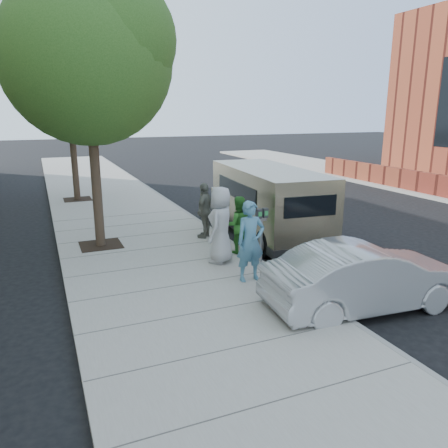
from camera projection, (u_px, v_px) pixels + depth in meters
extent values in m
plane|color=black|center=(201.00, 265.00, 11.81)|extent=(120.00, 120.00, 0.00)
cube|color=gray|center=(165.00, 267.00, 11.41)|extent=(5.00, 60.00, 0.15)
cube|color=gray|center=(249.00, 255.00, 12.34)|extent=(0.12, 60.00, 0.16)
cube|color=black|center=(101.00, 245.00, 13.04)|extent=(1.20, 1.20, 0.01)
cylinder|color=#38281E|center=(96.00, 179.00, 12.54)|extent=(0.28, 0.28, 3.96)
sphere|color=#274D19|center=(87.00, 60.00, 11.73)|extent=(4.60, 4.60, 4.60)
sphere|color=#274D19|center=(111.00, 39.00, 11.48)|extent=(3.45, 3.45, 3.45)
sphere|color=#274D19|center=(65.00, 49.00, 11.91)|extent=(3.22, 3.22, 3.22)
cube|color=black|center=(78.00, 199.00, 19.81)|extent=(1.20, 1.20, 0.01)
cylinder|color=#38281E|center=(74.00, 160.00, 19.37)|extent=(0.28, 0.28, 3.52)
sphere|color=#274D19|center=(69.00, 95.00, 18.67)|extent=(3.80, 3.80, 3.80)
sphere|color=#274D19|center=(83.00, 82.00, 18.41)|extent=(2.85, 2.85, 2.85)
sphere|color=#274D19|center=(55.00, 88.00, 18.85)|extent=(2.66, 2.66, 2.66)
cylinder|color=gray|center=(261.00, 245.00, 11.00)|extent=(0.06, 0.06, 1.23)
cube|color=gray|center=(262.00, 219.00, 10.83)|extent=(0.25, 0.10, 0.09)
cube|color=#2D2D30|center=(259.00, 214.00, 10.75)|extent=(0.14, 0.13, 0.24)
cube|color=#2D2D30|center=(265.00, 213.00, 10.84)|extent=(0.14, 0.13, 0.24)
cube|color=tan|center=(268.00, 200.00, 14.16)|extent=(2.53, 5.70, 2.04)
cube|color=tan|center=(236.00, 198.00, 17.08)|extent=(1.93, 0.73, 0.87)
cube|color=black|center=(311.00, 206.00, 11.51)|extent=(1.54, 0.15, 0.56)
cylinder|color=black|center=(224.00, 215.00, 15.79)|extent=(0.33, 0.80, 0.78)
cylinder|color=black|center=(270.00, 211.00, 16.33)|extent=(0.33, 0.80, 0.78)
cylinder|color=black|center=(265.00, 244.00, 12.32)|extent=(0.33, 0.80, 0.78)
cylinder|color=black|center=(322.00, 238.00, 12.86)|extent=(0.33, 0.80, 0.78)
imported|color=#A1A2A7|center=(365.00, 277.00, 9.01)|extent=(4.37, 1.81, 1.41)
imported|color=teal|center=(251.00, 241.00, 10.11)|extent=(0.70, 0.47, 1.90)
imported|color=#307A28|center=(238.00, 225.00, 12.18)|extent=(0.89, 0.75, 1.61)
imported|color=#ABABAD|center=(221.00, 225.00, 11.37)|extent=(1.14, 1.16, 2.01)
imported|color=slate|center=(205.00, 210.00, 13.66)|extent=(1.01, 1.04, 1.74)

